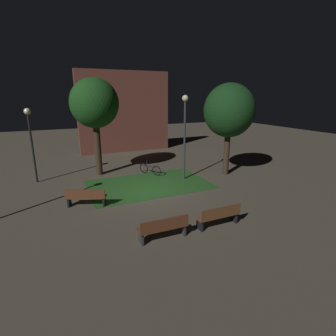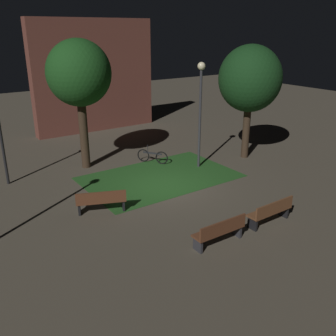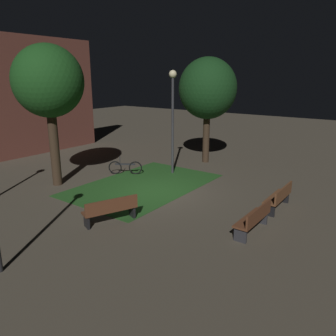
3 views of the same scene
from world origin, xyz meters
TOP-DOWN VIEW (x-y plane):
  - ground_plane at (0.00, 0.00)m, footprint 60.00×60.00m
  - grass_lawn at (0.43, 1.01)m, footprint 6.78×4.35m
  - bench_front_left at (-1.17, -4.77)m, footprint 1.81×0.51m
  - bench_back_row at (1.17, -4.77)m, footprint 1.80×0.49m
  - bench_near_trees at (-3.27, -0.69)m, footprint 1.85×1.13m
  - tree_near_wall at (5.66, 0.87)m, footprint 3.10×3.10m
  - tree_right_canopy at (-1.80, 4.17)m, footprint 2.91×2.91m
  - lamp_post_near_wall at (2.73, 1.08)m, footprint 0.36×0.36m
  - bicycle at (1.18, 2.84)m, footprint 0.97×1.43m
  - building_wall_backdrop at (1.75, 10.59)m, footprint 8.05×0.80m

SIDE VIEW (x-z plane):
  - ground_plane at x=0.00m, z-range 0.00..0.00m
  - grass_lawn at x=0.43m, z-range 0.00..0.01m
  - bicycle at x=1.18m, z-range -0.12..0.81m
  - bench_front_left at x=-1.17m, z-range 0.04..0.92m
  - bench_back_row at x=1.17m, z-range 0.04..0.92m
  - bench_near_trees at x=-3.27m, z-range 0.04..0.92m
  - lamp_post_near_wall at x=2.73m, z-range 0.85..5.82m
  - building_wall_backdrop at x=1.75m, z-range 0.00..6.99m
  - tree_near_wall at x=5.66m, z-range 1.18..6.86m
  - tree_right_canopy at x=-1.80m, z-range 1.44..7.42m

